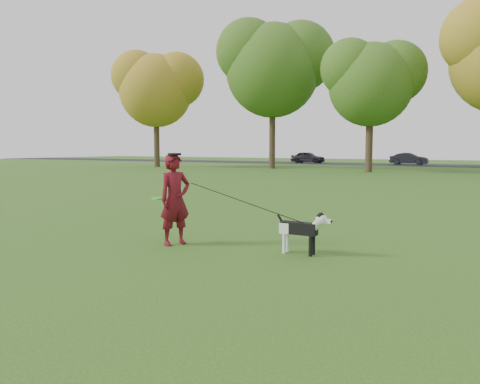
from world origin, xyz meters
The scene contains 8 objects.
ground centered at (0.00, 0.00, 0.00)m, with size 120.00×120.00×0.00m, color #285116.
road centered at (0.00, 40.00, 0.01)m, with size 120.00×7.00×0.02m, color black.
man centered at (-1.05, -0.21, 0.80)m, with size 0.58×0.38×1.60m, color #540C1D.
dog centered at (1.20, 0.17, 0.43)m, with size 0.94×0.19×0.71m.
car_left centered at (-13.95, 40.00, 0.63)m, with size 1.43×3.56×1.21m, color black.
car_mid centered at (-3.74, 40.00, 0.59)m, with size 1.20×3.45×1.14m, color black.
man_held_items centered at (0.32, -0.05, 0.80)m, with size 2.83×0.54×1.13m.
tree_row centered at (-1.43, 26.07, 7.41)m, with size 51.74×8.86×12.01m.
Camera 1 is at (3.90, -6.75, 1.72)m, focal length 35.00 mm.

